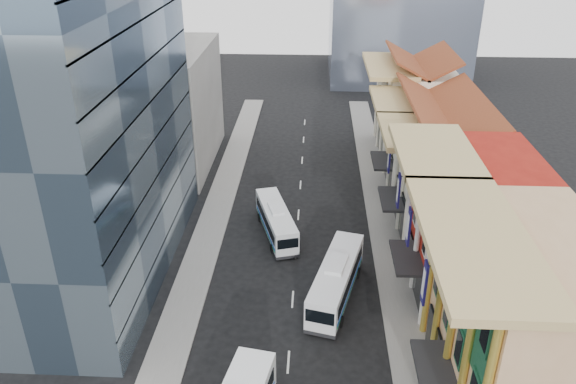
# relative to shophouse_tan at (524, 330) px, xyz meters

# --- Properties ---
(sidewalk_right) EXTENTS (3.00, 90.00, 0.15)m
(sidewalk_right) POSITION_rel_shophouse_tan_xyz_m (-5.50, 17.00, -5.92)
(sidewalk_right) COLOR slate
(sidewalk_right) RESTS_ON ground
(sidewalk_left) EXTENTS (3.00, 90.00, 0.15)m
(sidewalk_left) POSITION_rel_shophouse_tan_xyz_m (-22.50, 17.00, -5.92)
(sidewalk_left) COLOR slate
(sidewalk_left) RESTS_ON ground
(shophouse_tan) EXTENTS (8.00, 14.00, 12.00)m
(shophouse_tan) POSITION_rel_shophouse_tan_xyz_m (0.00, 0.00, 0.00)
(shophouse_tan) COLOR tan
(shophouse_tan) RESTS_ON ground
(shophouse_red) EXTENTS (8.00, 10.00, 12.00)m
(shophouse_red) POSITION_rel_shophouse_tan_xyz_m (0.00, 12.00, 0.00)
(shophouse_red) COLOR maroon
(shophouse_red) RESTS_ON ground
(shophouse_cream_near) EXTENTS (8.00, 9.00, 10.00)m
(shophouse_cream_near) POSITION_rel_shophouse_tan_xyz_m (0.00, 21.50, -1.00)
(shophouse_cream_near) COLOR white
(shophouse_cream_near) RESTS_ON ground
(shophouse_cream_mid) EXTENTS (8.00, 9.00, 10.00)m
(shophouse_cream_mid) POSITION_rel_shophouse_tan_xyz_m (0.00, 30.50, -1.00)
(shophouse_cream_mid) COLOR white
(shophouse_cream_mid) RESTS_ON ground
(shophouse_cream_far) EXTENTS (8.00, 12.00, 11.00)m
(shophouse_cream_far) POSITION_rel_shophouse_tan_xyz_m (0.00, 41.00, -0.50)
(shophouse_cream_far) COLOR white
(shophouse_cream_far) RESTS_ON ground
(office_tower) EXTENTS (12.00, 26.00, 30.00)m
(office_tower) POSITION_rel_shophouse_tan_xyz_m (-31.00, 14.00, 9.00)
(office_tower) COLOR #415467
(office_tower) RESTS_ON ground
(office_block_far) EXTENTS (10.00, 18.00, 14.00)m
(office_block_far) POSITION_rel_shophouse_tan_xyz_m (-30.00, 37.00, 1.00)
(office_block_far) COLOR gray
(office_block_far) RESTS_ON ground
(bus_left_far) EXTENTS (4.81, 9.71, 3.04)m
(bus_left_far) POSITION_rel_shophouse_tan_xyz_m (-16.00, 20.02, -4.48)
(bus_left_far) COLOR white
(bus_left_far) RESTS_ON ground
(bus_right) EXTENTS (5.03, 10.82, 3.38)m
(bus_right) POSITION_rel_shophouse_tan_xyz_m (-10.56, 10.51, -4.31)
(bus_right) COLOR white
(bus_right) RESTS_ON ground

